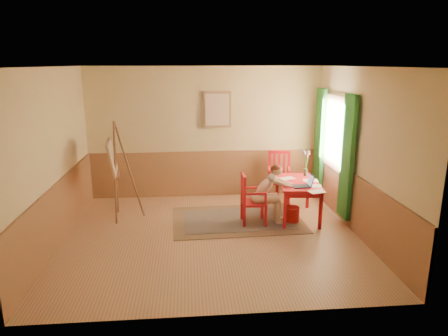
{
  "coord_description": "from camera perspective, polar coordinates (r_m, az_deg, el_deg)",
  "views": [
    {
      "loc": [
        -0.37,
        -6.42,
        2.85
      ],
      "look_at": [
        0.25,
        0.55,
        1.05
      ],
      "focal_mm": 32.74,
      "sensor_mm": 36.0,
      "label": 1
    }
  ],
  "objects": [
    {
      "name": "table",
      "position": [
        7.74,
        10.27,
        -2.49
      ],
      "size": [
        0.82,
        1.26,
        0.72
      ],
      "color": "red",
      "rests_on": "room"
    },
    {
      "name": "vase",
      "position": [
        8.1,
        11.36,
        0.55
      ],
      "size": [
        0.18,
        0.25,
        0.5
      ],
      "color": "#3F724C",
      "rests_on": "table"
    },
    {
      "name": "laptop",
      "position": [
        7.4,
        11.14,
        -2.24
      ],
      "size": [
        0.37,
        0.24,
        0.22
      ],
      "color": "#1E2338",
      "rests_on": "table"
    },
    {
      "name": "rug",
      "position": [
        7.71,
        1.92,
        -7.21
      ],
      "size": [
        2.45,
        1.68,
        0.02
      ],
      "color": "#8C7251",
      "rests_on": "room"
    },
    {
      "name": "window",
      "position": [
        8.16,
        15.01,
        3.3
      ],
      "size": [
        0.12,
        2.01,
        2.2
      ],
      "color": "white",
      "rests_on": "room"
    },
    {
      "name": "wastebasket",
      "position": [
        7.69,
        9.46,
        -6.4
      ],
      "size": [
        0.3,
        0.3,
        0.29
      ],
      "primitive_type": "cylinder",
      "rotation": [
        0.0,
        0.0,
        0.14
      ],
      "color": "red",
      "rests_on": "room"
    },
    {
      "name": "wainscot",
      "position": [
        7.6,
        -2.05,
        -3.6
      ],
      "size": [
        5.0,
        4.5,
        1.0
      ],
      "color": "#9D6A44",
      "rests_on": "room"
    },
    {
      "name": "chair_back",
      "position": [
        8.71,
        7.67,
        -1.19
      ],
      "size": [
        0.55,
        0.57,
        1.05
      ],
      "color": "red",
      "rests_on": "room"
    },
    {
      "name": "room",
      "position": [
        6.6,
        -1.74,
        1.71
      ],
      "size": [
        5.04,
        4.54,
        2.84
      ],
      "color": "tan",
      "rests_on": "ground"
    },
    {
      "name": "figure",
      "position": [
        7.42,
        6.26,
        -3.24
      ],
      "size": [
        0.82,
        0.36,
        1.11
      ],
      "color": "beige",
      "rests_on": "room"
    },
    {
      "name": "papers",
      "position": [
        7.58,
        11.47,
        -2.18
      ],
      "size": [
        0.7,
        1.14,
        0.0
      ],
      "color": "white",
      "rests_on": "table"
    },
    {
      "name": "chair_left",
      "position": [
        7.41,
        3.8,
        -4.36
      ],
      "size": [
        0.43,
        0.41,
        0.94
      ],
      "color": "red",
      "rests_on": "room"
    },
    {
      "name": "wall_portrait",
      "position": [
        8.7,
        -0.97,
        8.15
      ],
      "size": [
        0.6,
        0.05,
        0.76
      ],
      "color": "#A27653",
      "rests_on": "room"
    },
    {
      "name": "easel",
      "position": [
        7.76,
        -15.06,
        0.87
      ],
      "size": [
        0.65,
        0.83,
        1.86
      ],
      "color": "brown",
      "rests_on": "room"
    }
  ]
}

